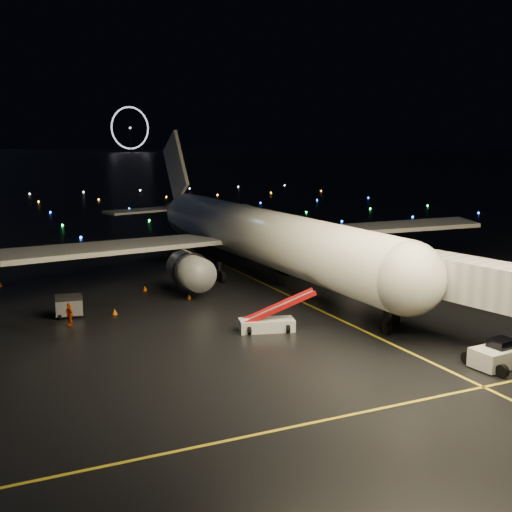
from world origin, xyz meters
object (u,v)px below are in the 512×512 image
object	(u,v)px
airliner	(247,203)
belt_loader	(267,312)
pushback_tug	(501,353)
baggage_cart_0	(69,306)
crew_c	(69,314)

from	to	relation	value
airliner	belt_loader	world-z (taller)	airliner
pushback_tug	belt_loader	xyz separation A→B (m)	(-10.73, 13.94, 0.58)
belt_loader	baggage_cart_0	distance (m)	17.44
pushback_tug	belt_loader	size ratio (longest dim) A/B	0.64
airliner	belt_loader	bearing A→B (deg)	-111.68
airliner	baggage_cart_0	size ratio (longest dim) A/B	25.77
belt_loader	baggage_cart_0	xyz separation A→B (m)	(-13.68, 10.80, -0.60)
airliner	crew_c	size ratio (longest dim) A/B	30.27
pushback_tug	crew_c	size ratio (longest dim) A/B	2.14
crew_c	pushback_tug	bearing A→B (deg)	26.74
pushback_tug	baggage_cart_0	xyz separation A→B (m)	(-24.41, 24.74, -0.02)
pushback_tug	crew_c	distance (m)	33.17
airliner	crew_c	distance (m)	25.46
baggage_cart_0	pushback_tug	bearing A→B (deg)	-38.88
pushback_tug	airliner	bearing A→B (deg)	91.02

